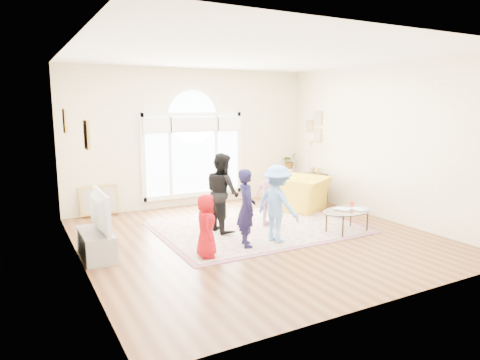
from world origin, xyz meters
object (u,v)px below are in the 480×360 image
area_rug (257,227)px  television (95,212)px  armchair (303,194)px  coffee_table (347,211)px  tv_console (96,244)px

area_rug → television: television is taller
television → armchair: size_ratio=0.94×
area_rug → armchair: size_ratio=3.09×
coffee_table → armchair: (0.32, 1.81, -0.02)m
tv_console → area_rug: bearing=3.7°
coffee_table → area_rug: bearing=135.0°
tv_console → armchair: bearing=11.7°
area_rug → armchair: (1.66, 0.78, 0.37)m
television → armchair: (4.71, 0.98, -0.36)m
coffee_table → armchair: bearing=72.6°
armchair → television: bearing=-18.3°
area_rug → television: bearing=-176.3°
area_rug → tv_console: tv_console is taller
area_rug → coffee_table: bearing=-37.5°
area_rug → coffee_table: (1.34, -1.03, 0.39)m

